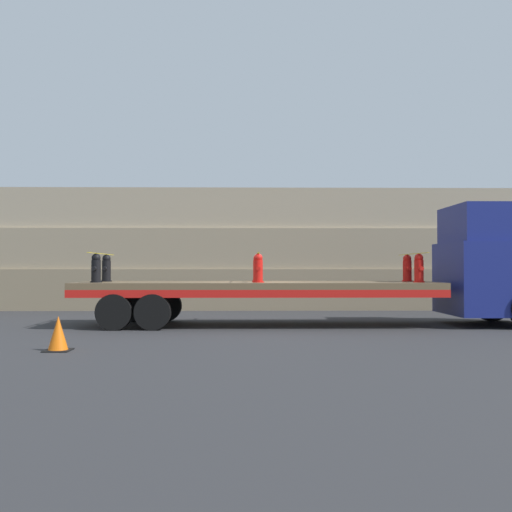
{
  "coord_description": "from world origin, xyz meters",
  "views": [
    {
      "loc": [
        -0.29,
        -15.69,
        1.58
      ],
      "look_at": [
        -0.05,
        0.0,
        1.91
      ],
      "focal_mm": 40.0,
      "sensor_mm": 36.0,
      "label": 1
    }
  ],
  "objects_px": {
    "fire_hydrant_black_far_0": "(106,268)",
    "fire_hydrant_red_near_2": "(419,269)",
    "fire_hydrant_red_far_2": "(407,268)",
    "truck_cab": "(495,266)",
    "flatbed_trailer": "(237,290)",
    "fire_hydrant_black_near_0": "(96,269)",
    "fire_hydrant_red_far_1": "(257,268)",
    "fire_hydrant_red_near_1": "(258,269)",
    "traffic_cone": "(58,334)"
  },
  "relations": [
    {
      "from": "flatbed_trailer",
      "to": "fire_hydrant_black_near_0",
      "type": "distance_m",
      "value": 3.8
    },
    {
      "from": "fire_hydrant_black_near_0",
      "to": "traffic_cone",
      "type": "xyz_separation_m",
      "value": [
        0.4,
        -4.21,
        -1.24
      ]
    },
    {
      "from": "flatbed_trailer",
      "to": "fire_hydrant_red_near_2",
      "type": "xyz_separation_m",
      "value": [
        4.88,
        -0.55,
        0.59
      ]
    },
    {
      "from": "flatbed_trailer",
      "to": "fire_hydrant_black_far_0",
      "type": "bearing_deg",
      "value": 171.51
    },
    {
      "from": "fire_hydrant_black_near_0",
      "to": "fire_hydrant_red_far_2",
      "type": "xyz_separation_m",
      "value": [
        8.59,
        1.11,
        0.0
      ]
    },
    {
      "from": "fire_hydrant_red_near_1",
      "to": "fire_hydrant_red_far_2",
      "type": "height_order",
      "value": "same"
    },
    {
      "from": "traffic_cone",
      "to": "flatbed_trailer",
      "type": "bearing_deg",
      "value": 55.2
    },
    {
      "from": "fire_hydrant_black_far_0",
      "to": "fire_hydrant_red_near_2",
      "type": "bearing_deg",
      "value": -7.36
    },
    {
      "from": "truck_cab",
      "to": "flatbed_trailer",
      "type": "bearing_deg",
      "value": 180.0
    },
    {
      "from": "fire_hydrant_black_near_0",
      "to": "fire_hydrant_red_near_2",
      "type": "xyz_separation_m",
      "value": [
        8.59,
        0.0,
        0.0
      ]
    },
    {
      "from": "truck_cab",
      "to": "fire_hydrant_red_far_2",
      "type": "distance_m",
      "value": 2.35
    },
    {
      "from": "fire_hydrant_red_far_1",
      "to": "fire_hydrant_red_near_2",
      "type": "xyz_separation_m",
      "value": [
        4.29,
        -1.11,
        0.0
      ]
    },
    {
      "from": "fire_hydrant_red_near_2",
      "to": "fire_hydrant_red_near_1",
      "type": "bearing_deg",
      "value": 180.0
    },
    {
      "from": "fire_hydrant_red_near_1",
      "to": "fire_hydrant_red_near_2",
      "type": "distance_m",
      "value": 4.29
    },
    {
      "from": "fire_hydrant_black_far_0",
      "to": "traffic_cone",
      "type": "distance_m",
      "value": 5.48
    },
    {
      "from": "truck_cab",
      "to": "fire_hydrant_red_near_2",
      "type": "distance_m",
      "value": 2.35
    },
    {
      "from": "flatbed_trailer",
      "to": "fire_hydrant_red_far_2",
      "type": "height_order",
      "value": "fire_hydrant_red_far_2"
    },
    {
      "from": "fire_hydrant_red_far_2",
      "to": "flatbed_trailer",
      "type": "bearing_deg",
      "value": -173.51
    },
    {
      "from": "fire_hydrant_red_near_2",
      "to": "fire_hydrant_black_near_0",
      "type": "bearing_deg",
      "value": 180.0
    },
    {
      "from": "truck_cab",
      "to": "fire_hydrant_red_far_1",
      "type": "relative_size",
      "value": 4.3
    },
    {
      "from": "fire_hydrant_red_far_1",
      "to": "traffic_cone",
      "type": "distance_m",
      "value": 6.71
    },
    {
      "from": "fire_hydrant_black_near_0",
      "to": "fire_hydrant_red_far_2",
      "type": "bearing_deg",
      "value": 7.36
    },
    {
      "from": "truck_cab",
      "to": "flatbed_trailer",
      "type": "xyz_separation_m",
      "value": [
        -7.16,
        0.0,
        -0.65
      ]
    },
    {
      "from": "flatbed_trailer",
      "to": "fire_hydrant_red_near_2",
      "type": "distance_m",
      "value": 4.94
    },
    {
      "from": "truck_cab",
      "to": "fire_hydrant_black_near_0",
      "type": "xyz_separation_m",
      "value": [
        -10.87,
        -0.55,
        -0.06
      ]
    },
    {
      "from": "fire_hydrant_black_far_0",
      "to": "traffic_cone",
      "type": "xyz_separation_m",
      "value": [
        0.4,
        -5.32,
        -1.24
      ]
    },
    {
      "from": "fire_hydrant_black_near_0",
      "to": "fire_hydrant_red_near_2",
      "type": "bearing_deg",
      "value": 0.0
    },
    {
      "from": "flatbed_trailer",
      "to": "fire_hydrant_red_far_1",
      "type": "xyz_separation_m",
      "value": [
        0.58,
        0.55,
        0.59
      ]
    },
    {
      "from": "fire_hydrant_red_near_1",
      "to": "fire_hydrant_red_far_2",
      "type": "bearing_deg",
      "value": 14.48
    },
    {
      "from": "fire_hydrant_black_far_0",
      "to": "fire_hydrant_red_near_1",
      "type": "bearing_deg",
      "value": -14.48
    },
    {
      "from": "fire_hydrant_red_near_2",
      "to": "flatbed_trailer",
      "type": "bearing_deg",
      "value": 173.51
    },
    {
      "from": "fire_hydrant_black_near_0",
      "to": "fire_hydrant_red_near_2",
      "type": "relative_size",
      "value": 1.0
    },
    {
      "from": "fire_hydrant_black_near_0",
      "to": "fire_hydrant_red_near_1",
      "type": "distance_m",
      "value": 4.29
    },
    {
      "from": "fire_hydrant_red_near_1",
      "to": "fire_hydrant_red_far_2",
      "type": "distance_m",
      "value": 4.43
    },
    {
      "from": "fire_hydrant_red_far_1",
      "to": "fire_hydrant_red_far_2",
      "type": "distance_m",
      "value": 4.29
    },
    {
      "from": "fire_hydrant_red_far_2",
      "to": "traffic_cone",
      "type": "relative_size",
      "value": 1.15
    },
    {
      "from": "fire_hydrant_black_near_0",
      "to": "fire_hydrant_red_near_1",
      "type": "bearing_deg",
      "value": 0.0
    },
    {
      "from": "truck_cab",
      "to": "flatbed_trailer",
      "type": "relative_size",
      "value": 0.34
    },
    {
      "from": "flatbed_trailer",
      "to": "fire_hydrant_black_far_0",
      "type": "distance_m",
      "value": 3.8
    },
    {
      "from": "fire_hydrant_red_far_1",
      "to": "fire_hydrant_red_near_1",
      "type": "bearing_deg",
      "value": -90.0
    },
    {
      "from": "fire_hydrant_black_near_0",
      "to": "truck_cab",
      "type": "bearing_deg",
      "value": 2.92
    },
    {
      "from": "truck_cab",
      "to": "fire_hydrant_black_far_0",
      "type": "xyz_separation_m",
      "value": [
        -10.87,
        0.55,
        -0.06
      ]
    },
    {
      "from": "fire_hydrant_black_far_0",
      "to": "fire_hydrant_red_near_1",
      "type": "height_order",
      "value": "same"
    },
    {
      "from": "truck_cab",
      "to": "traffic_cone",
      "type": "bearing_deg",
      "value": -155.53
    },
    {
      "from": "flatbed_trailer",
      "to": "traffic_cone",
      "type": "height_order",
      "value": "flatbed_trailer"
    },
    {
      "from": "fire_hydrant_red_far_2",
      "to": "fire_hydrant_red_near_2",
      "type": "bearing_deg",
      "value": -90.0
    },
    {
      "from": "fire_hydrant_red_near_1",
      "to": "traffic_cone",
      "type": "bearing_deg",
      "value": -132.76
    },
    {
      "from": "fire_hydrant_red_near_2",
      "to": "fire_hydrant_red_far_2",
      "type": "relative_size",
      "value": 1.0
    },
    {
      "from": "truck_cab",
      "to": "fire_hydrant_red_far_1",
      "type": "bearing_deg",
      "value": 175.18
    },
    {
      "from": "fire_hydrant_red_near_1",
      "to": "fire_hydrant_red_far_1",
      "type": "bearing_deg",
      "value": 90.0
    }
  ]
}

